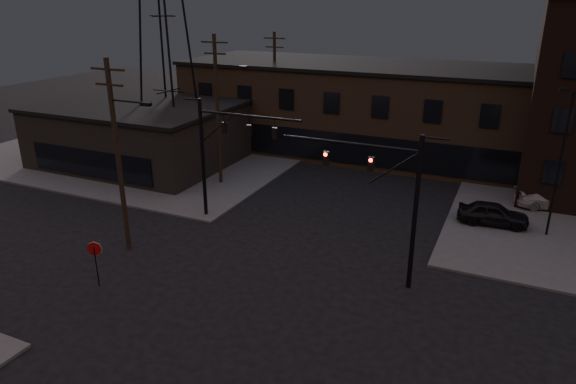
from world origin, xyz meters
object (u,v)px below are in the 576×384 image
object	(u,v)px
traffic_signal_far	(219,147)
car_crossing	(363,152)
traffic_signal_near	(393,194)
parked_car_lot_a	(493,213)
stop_sign	(95,254)
parked_car_lot_b	(550,199)

from	to	relation	value
traffic_signal_far	car_crossing	xyz separation A→B (m)	(4.61, 16.88, -4.23)
traffic_signal_near	parked_car_lot_a	xyz separation A→B (m)	(4.43, 9.75, -4.04)
stop_sign	traffic_signal_near	bearing A→B (deg)	25.90
traffic_signal_far	car_crossing	world-z (taller)	traffic_signal_far
parked_car_lot_a	car_crossing	size ratio (longest dim) A/B	0.92
stop_sign	parked_car_lot_b	xyz separation A→B (m)	(21.20, 20.91, -1.03)
parked_car_lot_a	car_crossing	distance (m)	15.95
traffic_signal_far	parked_car_lot_a	bearing A→B (deg)	20.75
traffic_signal_far	traffic_signal_near	bearing A→B (deg)	-16.17
traffic_signal_near	traffic_signal_far	distance (m)	12.57
traffic_signal_near	stop_sign	size ratio (longest dim) A/B	3.23
traffic_signal_near	stop_sign	bearing A→B (deg)	-154.10
parked_car_lot_a	traffic_signal_near	bearing A→B (deg)	151.10
stop_sign	traffic_signal_far	bearing A→B (deg)	82.68
stop_sign	parked_car_lot_a	size ratio (longest dim) A/B	0.57
traffic_signal_near	parked_car_lot_a	distance (m)	11.45
traffic_signal_far	parked_car_lot_a	xyz separation A→B (m)	(16.50, 6.25, -4.12)
traffic_signal_near	traffic_signal_far	bearing A→B (deg)	163.83
traffic_signal_far	parked_car_lot_a	distance (m)	18.12
parked_car_lot_b	traffic_signal_far	bearing A→B (deg)	99.34
parked_car_lot_a	car_crossing	world-z (taller)	parked_car_lot_a
parked_car_lot_b	car_crossing	world-z (taller)	car_crossing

